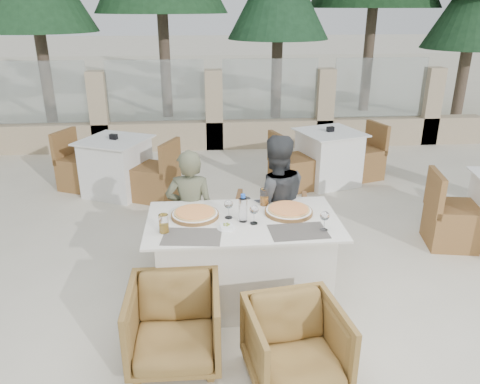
{
  "coord_description": "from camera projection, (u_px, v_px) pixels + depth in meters",
  "views": [
    {
      "loc": [
        -0.24,
        -3.48,
        2.43
      ],
      "look_at": [
        0.08,
        0.33,
        0.9
      ],
      "focal_mm": 35.0,
      "sensor_mm": 36.0,
      "label": 1
    }
  ],
  "objects": [
    {
      "name": "ground",
      "position": [
        234.0,
        300.0,
        4.14
      ],
      "size": [
        80.0,
        80.0,
        0.0
      ],
      "primitive_type": "plane",
      "color": "beige",
      "rests_on": "ground"
    },
    {
      "name": "sand_patch",
      "position": [
        206.0,
        77.0,
        17.09
      ],
      "size": [
        30.0,
        16.0,
        0.01
      ],
      "primitive_type": "cube",
      "color": "beige",
      "rests_on": "ground"
    },
    {
      "name": "perimeter_wall_far",
      "position": [
        214.0,
        104.0,
        8.28
      ],
      "size": [
        10.0,
        0.34,
        1.6
      ],
      "primitive_type": null,
      "color": "tan",
      "rests_on": "ground"
    },
    {
      "name": "pine_centre",
      "position": [
        279.0,
        2.0,
        9.99
      ],
      "size": [
        2.2,
        2.2,
        5.0
      ],
      "primitive_type": "cone",
      "color": "#1F4928",
      "rests_on": "ground"
    },
    {
      "name": "pine_far_right",
      "position": [
        473.0,
        15.0,
        9.75
      ],
      "size": [
        1.98,
        1.98,
        4.5
      ],
      "primitive_type": "cone",
      "color": "#1E4324",
      "rests_on": "ground"
    },
    {
      "name": "dining_table",
      "position": [
        243.0,
        260.0,
        4.03
      ],
      "size": [
        1.6,
        0.9,
        0.77
      ],
      "primitive_type": null,
      "color": "silver",
      "rests_on": "ground"
    },
    {
      "name": "placemat_near_left",
      "position": [
        192.0,
        237.0,
        3.6
      ],
      "size": [
        0.48,
        0.35,
        0.0
      ],
      "primitive_type": "cube",
      "rotation": [
        0.0,
        0.0,
        -0.12
      ],
      "color": "#5A544D",
      "rests_on": "dining_table"
    },
    {
      "name": "placemat_near_right",
      "position": [
        298.0,
        231.0,
        3.68
      ],
      "size": [
        0.47,
        0.32,
        0.0
      ],
      "primitive_type": "cube",
      "rotation": [
        0.0,
        0.0,
        0.05
      ],
      "color": "#4E4943",
      "rests_on": "dining_table"
    },
    {
      "name": "pizza_left",
      "position": [
        195.0,
        214.0,
        3.93
      ],
      "size": [
        0.45,
        0.45,
        0.05
      ],
      "primitive_type": "cylinder",
      "rotation": [
        0.0,
        0.0,
        -0.13
      ],
      "color": "orange",
      "rests_on": "dining_table"
    },
    {
      "name": "pizza_right",
      "position": [
        289.0,
        211.0,
        4.0
      ],
      "size": [
        0.48,
        0.48,
        0.05
      ],
      "primitive_type": "cylinder",
      "rotation": [
        0.0,
        0.0,
        -0.19
      ],
      "color": "#E5511F",
      "rests_on": "dining_table"
    },
    {
      "name": "water_bottle",
      "position": [
        243.0,
        208.0,
        3.82
      ],
      "size": [
        0.09,
        0.09,
        0.24
      ],
      "primitive_type": "cylinder",
      "rotation": [
        0.0,
        0.0,
        0.35
      ],
      "color": "#C2EAFF",
      "rests_on": "dining_table"
    },
    {
      "name": "wine_glass_centre",
      "position": [
        229.0,
        208.0,
        3.89
      ],
      "size": [
        0.1,
        0.1,
        0.18
      ],
      "primitive_type": null,
      "rotation": [
        0.0,
        0.0,
        0.37
      ],
      "color": "silver",
      "rests_on": "dining_table"
    },
    {
      "name": "wine_glass_near",
      "position": [
        254.0,
        213.0,
        3.78
      ],
      "size": [
        0.1,
        0.1,
        0.18
      ],
      "primitive_type": null,
      "rotation": [
        0.0,
        0.0,
        0.36
      ],
      "color": "white",
      "rests_on": "dining_table"
    },
    {
      "name": "wine_glass_corner",
      "position": [
        324.0,
        220.0,
        3.67
      ],
      "size": [
        0.09,
        0.09,
        0.18
      ],
      "primitive_type": null,
      "rotation": [
        0.0,
        0.0,
        -0.15
      ],
      "color": "white",
      "rests_on": "dining_table"
    },
    {
      "name": "beer_glass_left",
      "position": [
        164.0,
        224.0,
        3.64
      ],
      "size": [
        0.1,
        0.1,
        0.15
      ],
      "primitive_type": "cylinder",
      "rotation": [
        0.0,
        0.0,
        -0.38
      ],
      "color": "#C18A1B",
      "rests_on": "dining_table"
    },
    {
      "name": "beer_glass_right",
      "position": [
        264.0,
        197.0,
        4.15
      ],
      "size": [
        0.09,
        0.09,
        0.15
      ],
      "primitive_type": "cylinder",
      "rotation": [
        0.0,
        0.0,
        -0.17
      ],
      "color": "orange",
      "rests_on": "dining_table"
    },
    {
      "name": "olive_dish",
      "position": [
        226.0,
        226.0,
        3.72
      ],
      "size": [
        0.14,
        0.14,
        0.04
      ],
      "primitive_type": null,
      "rotation": [
        0.0,
        0.0,
        -0.4
      ],
      "color": "white",
      "rests_on": "dining_table"
    },
    {
      "name": "armchair_far_left",
      "position": [
        193.0,
        238.0,
        4.67
      ],
      "size": [
        0.73,
        0.74,
        0.54
      ],
      "primitive_type": "imported",
      "rotation": [
        0.0,
        0.0,
        2.81
      ],
      "color": "olive",
      "rests_on": "ground"
    },
    {
      "name": "armchair_far_right",
      "position": [
        270.0,
        231.0,
        4.66
      ],
      "size": [
        0.83,
        0.85,
        0.67
      ],
      "primitive_type": "imported",
      "rotation": [
        0.0,
        0.0,
        2.97
      ],
      "color": "#976236",
      "rests_on": "ground"
    },
    {
      "name": "armchair_near_left",
      "position": [
        175.0,
        324.0,
        3.35
      ],
      "size": [
        0.66,
        0.68,
        0.61
      ],
      "primitive_type": "imported",
      "rotation": [
        0.0,
        0.0,
        -0.01
      ],
      "color": "brown",
      "rests_on": "ground"
    },
    {
      "name": "armchair_near_right",
      "position": [
        295.0,
        346.0,
        3.15
      ],
      "size": [
        0.71,
        0.73,
        0.58
      ],
      "primitive_type": "imported",
      "rotation": [
        0.0,
        0.0,
        0.15
      ],
      "color": "olive",
      "rests_on": "ground"
    },
    {
      "name": "diner_left",
      "position": [
        191.0,
        214.0,
        4.36
      ],
      "size": [
        0.48,
        0.33,
        1.24
      ],
      "primitive_type": "imported",
      "rotation": [
        0.0,
        0.0,
        3.06
      ],
      "color": "#575941",
      "rests_on": "ground"
    },
    {
      "name": "diner_right",
      "position": [
        275.0,
        204.0,
        4.42
      ],
      "size": [
        0.7,
        0.56,
        1.35
      ],
      "primitive_type": "imported",
      "rotation": [
        0.0,
        0.0,
        3.22
      ],
      "color": "#35383A",
      "rests_on": "ground"
    },
    {
      "name": "bg_table_a",
      "position": [
        117.0,
        167.0,
        6.37
      ],
      "size": [
        1.83,
        1.43,
        0.77
      ],
      "primitive_type": null,
      "rotation": [
        0.0,
        0.0,
        -0.43
      ],
      "color": "silver",
      "rests_on": "ground"
    },
    {
      "name": "bg_table_b",
      "position": [
        328.0,
        158.0,
        6.75
      ],
      "size": [
        1.81,
        1.28,
        0.77
      ],
      "primitive_type": null,
      "rotation": [
        0.0,
        0.0,
        0.31
      ],
      "color": "white",
      "rests_on": "ground"
    }
  ]
}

